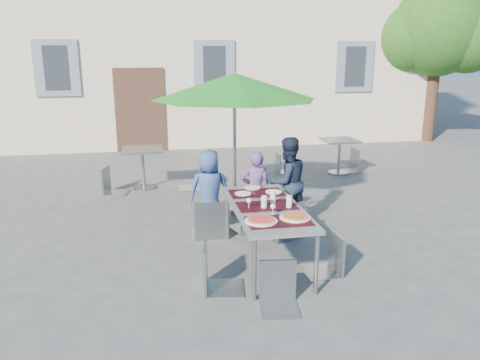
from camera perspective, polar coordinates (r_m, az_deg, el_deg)
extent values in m
plane|color=#444547|center=(6.07, 6.85, -9.58)|extent=(90.00, 90.00, 0.00)
cube|color=beige|center=(16.87, -5.17, 18.27)|extent=(13.00, 8.00, 7.00)
cube|color=#432920|center=(12.80, -12.09, 8.31)|extent=(1.30, 0.06, 2.20)
cube|color=slate|center=(12.92, -21.47, 12.59)|extent=(1.10, 0.06, 1.40)
cube|color=#262B33|center=(12.90, -21.48, 12.58)|extent=(0.60, 0.04, 1.10)
cube|color=slate|center=(12.84, -3.16, 13.56)|extent=(1.10, 0.06, 1.40)
cube|color=#262B33|center=(12.82, -3.14, 13.56)|extent=(0.60, 0.04, 1.10)
cube|color=slate|center=(13.95, 13.81, 13.28)|extent=(1.10, 0.06, 1.40)
cube|color=#262B33|center=(13.93, 13.85, 13.27)|extent=(0.60, 0.04, 1.10)
cylinder|color=#3F271B|center=(15.21, 22.31, 9.69)|extent=(0.36, 0.36, 2.80)
sphere|color=#174512|center=(15.19, 23.04, 16.81)|extent=(2.80, 2.80, 2.80)
sphere|color=#174512|center=(15.02, 19.63, 16.01)|extent=(2.00, 2.00, 2.00)
sphere|color=#174512|center=(15.25, 26.09, 15.73)|extent=(2.20, 2.20, 2.20)
sphere|color=#174512|center=(15.84, 22.62, 18.55)|extent=(1.80, 1.80, 1.80)
cube|color=#434347|center=(5.67, 3.26, -3.41)|extent=(0.80, 1.85, 0.05)
cylinder|color=gray|center=(4.95, 1.76, -10.88)|extent=(0.05, 0.05, 0.70)
cylinder|color=gray|center=(5.13, 9.31, -10.13)|extent=(0.05, 0.05, 0.70)
cylinder|color=gray|center=(6.53, -1.54, -4.36)|extent=(0.05, 0.05, 0.70)
cylinder|color=gray|center=(6.66, 4.25, -3.99)|extent=(0.05, 0.05, 0.70)
cube|color=black|center=(5.16, 4.74, -5.00)|extent=(0.70, 0.42, 0.01)
cube|color=black|center=(5.66, 3.26, -3.14)|extent=(0.70, 0.42, 0.01)
cube|color=black|center=(6.17, 2.03, -1.59)|extent=(0.70, 0.42, 0.01)
cylinder|color=white|center=(5.12, 2.59, -5.00)|extent=(0.36, 0.36, 0.01)
cylinder|color=tan|center=(5.12, 2.59, -4.87)|extent=(0.32, 0.32, 0.01)
cylinder|color=#AA1012|center=(5.12, 2.59, -4.79)|extent=(0.28, 0.28, 0.01)
cylinder|color=white|center=(5.26, 6.73, -4.56)|extent=(0.35, 0.35, 0.01)
cylinder|color=tan|center=(5.25, 6.73, -4.43)|extent=(0.31, 0.31, 0.01)
cylinder|color=#A11C0B|center=(5.25, 6.73, -4.35)|extent=(0.27, 0.27, 0.01)
cylinder|color=silver|center=(5.56, 2.95, -2.70)|extent=(0.07, 0.07, 0.15)
cylinder|color=silver|center=(5.74, 4.03, -2.15)|extent=(0.07, 0.07, 0.15)
cylinder|color=silver|center=(5.59, 6.02, -2.65)|extent=(0.07, 0.07, 0.15)
cylinder|color=silver|center=(5.55, 1.09, -3.49)|extent=(0.06, 0.06, 0.00)
cylinder|color=silver|center=(5.54, 1.10, -3.11)|extent=(0.01, 0.01, 0.08)
sphere|color=silver|center=(5.52, 1.10, -2.52)|extent=(0.06, 0.06, 0.06)
cylinder|color=silver|center=(5.35, 4.02, -4.24)|extent=(0.06, 0.06, 0.00)
cylinder|color=silver|center=(5.34, 4.03, -3.85)|extent=(0.01, 0.01, 0.08)
sphere|color=silver|center=(5.32, 4.04, -3.24)|extent=(0.06, 0.06, 0.06)
cylinder|color=white|center=(6.12, 0.38, -1.64)|extent=(0.22, 0.22, 0.01)
cube|color=#96979D|center=(6.15, 1.66, -1.59)|extent=(0.02, 0.18, 0.00)
cylinder|color=white|center=(6.21, 4.13, -1.44)|extent=(0.22, 0.22, 0.01)
cube|color=#96979D|center=(6.24, 5.37, -1.39)|extent=(0.02, 0.18, 0.00)
cylinder|color=white|center=(6.38, 1.52, -0.94)|extent=(0.22, 0.22, 0.01)
cube|color=#96979D|center=(6.41, 2.74, -0.89)|extent=(0.02, 0.18, 0.00)
imported|color=navy|center=(6.78, -3.71, -1.36)|extent=(0.63, 0.44, 1.21)
imported|color=#5D3C7B|center=(6.87, 1.89, -1.26)|extent=(0.47, 0.34, 1.18)
imported|color=#171F33|center=(7.00, 5.76, -0.26)|extent=(0.75, 0.57, 1.36)
cube|color=gray|center=(6.67, -3.82, -2.61)|extent=(0.47, 0.47, 0.03)
cube|color=gray|center=(6.38, -3.60, -0.83)|extent=(0.47, 0.04, 0.55)
cylinder|color=gray|center=(6.97, -2.38, -4.03)|extent=(0.02, 0.02, 0.49)
cylinder|color=gray|center=(6.92, -5.65, -4.23)|extent=(0.02, 0.02, 0.49)
cylinder|color=gray|center=(6.59, -1.83, -5.14)|extent=(0.02, 0.02, 0.49)
cylinder|color=gray|center=(6.54, -5.29, -5.36)|extent=(0.02, 0.02, 0.49)
cube|color=gray|center=(6.87, 1.00, -2.02)|extent=(0.59, 0.59, 0.03)
cube|color=gray|center=(6.61, 1.95, -0.20)|extent=(0.46, 0.17, 0.56)
cylinder|color=gray|center=(7.21, 1.62, -3.34)|extent=(0.02, 0.02, 0.49)
cylinder|color=gray|center=(7.03, -1.24, -3.82)|extent=(0.02, 0.02, 0.49)
cylinder|color=gray|center=(6.88, 3.28, -4.27)|extent=(0.02, 0.02, 0.49)
cylinder|color=gray|center=(6.69, 0.31, -4.80)|extent=(0.02, 0.02, 0.49)
cube|color=gray|center=(6.61, 5.09, -2.90)|extent=(0.59, 0.59, 0.03)
cube|color=gray|center=(6.38, 6.35, -1.08)|extent=(0.43, 0.21, 0.54)
cylinder|color=gray|center=(6.95, 5.30, -4.17)|extent=(0.02, 0.02, 0.48)
cylinder|color=gray|center=(6.73, 2.70, -4.78)|extent=(0.02, 0.02, 0.48)
cylinder|color=gray|center=(6.67, 7.40, -5.07)|extent=(0.02, 0.02, 0.48)
cylinder|color=gray|center=(6.44, 4.76, -5.75)|extent=(0.02, 0.02, 0.48)
cube|color=#93999E|center=(5.13, -1.97, -8.56)|extent=(0.49, 0.49, 0.03)
cube|color=#93999E|center=(5.04, -4.34, -5.90)|extent=(0.09, 0.43, 0.51)
cylinder|color=#93999E|center=(5.07, 0.21, -11.81)|extent=(0.02, 0.02, 0.45)
cylinder|color=#93999E|center=(5.40, 0.03, -10.05)|extent=(0.02, 0.02, 0.45)
cylinder|color=#93999E|center=(5.07, -4.06, -11.86)|extent=(0.02, 0.02, 0.45)
cylinder|color=#93999E|center=(5.40, -3.96, -10.09)|extent=(0.02, 0.02, 0.45)
cube|color=#91979C|center=(5.58, 9.99, -7.14)|extent=(0.42, 0.42, 0.03)
cube|color=#91979C|center=(5.58, 11.91, -4.65)|extent=(0.05, 0.40, 0.48)
cylinder|color=#91979C|center=(5.75, 7.62, -8.73)|extent=(0.02, 0.02, 0.42)
cylinder|color=#91979C|center=(5.46, 8.91, -10.11)|extent=(0.02, 0.02, 0.42)
cylinder|color=#91979C|center=(5.88, 10.79, -8.34)|extent=(0.02, 0.02, 0.42)
cylinder|color=#91979C|center=(5.60, 12.22, -9.66)|extent=(0.02, 0.02, 0.42)
cube|color=gray|center=(4.77, 4.92, -11.14)|extent=(0.44, 0.44, 0.03)
cube|color=gray|center=(4.84, 4.70, -7.71)|extent=(0.39, 0.08, 0.46)
cylinder|color=gray|center=(4.70, 3.05, -14.43)|extent=(0.02, 0.02, 0.41)
cylinder|color=gray|center=(4.74, 7.19, -14.25)|extent=(0.02, 0.02, 0.41)
cylinder|color=gray|center=(4.99, 2.68, -12.56)|extent=(0.02, 0.02, 0.41)
cylinder|color=gray|center=(5.03, 6.55, -12.41)|extent=(0.02, 0.02, 0.41)
cylinder|color=#96979D|center=(7.80, -0.63, -3.46)|extent=(0.50, 0.50, 0.09)
cylinder|color=gray|center=(7.54, -0.66, 3.76)|extent=(0.06, 0.06, 2.09)
cone|color=#1A771C|center=(7.41, -0.68, 11.37)|extent=(2.62, 2.62, 0.41)
cylinder|color=#96979D|center=(9.29, -11.59, -0.88)|extent=(0.44, 0.44, 0.04)
cylinder|color=gray|center=(9.21, -11.71, 1.21)|extent=(0.06, 0.06, 0.74)
cube|color=gray|center=(9.12, -11.84, 3.67)|extent=(0.74, 0.74, 0.04)
cube|color=gray|center=(8.99, -14.92, 1.21)|extent=(0.51, 0.51, 0.03)
cube|color=gray|center=(9.00, -16.23, 2.78)|extent=(0.14, 0.41, 0.50)
cylinder|color=gray|center=(8.83, -14.08, -0.53)|extent=(0.02, 0.02, 0.44)
cylinder|color=gray|center=(9.16, -13.40, 0.07)|extent=(0.02, 0.02, 0.44)
cylinder|color=gray|center=(8.94, -16.28, -0.48)|extent=(0.02, 0.02, 0.44)
cylinder|color=gray|center=(9.27, -15.52, 0.11)|extent=(0.02, 0.02, 0.44)
cube|color=gray|center=(9.05, -6.13, 1.94)|extent=(0.46, 0.46, 0.03)
cube|color=gray|center=(9.01, -4.81, 3.67)|extent=(0.04, 0.45, 0.54)
cylinder|color=gray|center=(9.28, -7.37, 0.66)|extent=(0.02, 0.02, 0.47)
cylinder|color=gray|center=(8.91, -7.24, 0.06)|extent=(0.02, 0.02, 0.47)
cylinder|color=gray|center=(9.31, -4.98, 0.77)|extent=(0.02, 0.02, 0.47)
cylinder|color=gray|center=(8.93, -4.76, 0.17)|extent=(0.02, 0.02, 0.47)
cylinder|color=#96979D|center=(10.46, 11.87, 0.87)|extent=(0.44, 0.44, 0.04)
cylinder|color=gray|center=(10.39, 11.97, 2.66)|extent=(0.06, 0.06, 0.71)
cube|color=gray|center=(10.31, 12.09, 4.76)|extent=(0.71, 0.71, 0.04)
cube|color=gray|center=(10.33, 5.64, 3.15)|extent=(0.38, 0.38, 0.03)
cube|color=gray|center=(10.24, 4.70, 4.35)|extent=(0.03, 0.38, 0.45)
cylinder|color=gray|center=(10.27, 6.74, 1.86)|extent=(0.02, 0.02, 0.40)
cylinder|color=gray|center=(10.58, 6.20, 2.26)|extent=(0.02, 0.02, 0.40)
cylinder|color=gray|center=(10.18, 4.99, 1.79)|extent=(0.02, 0.02, 0.40)
cylinder|color=gray|center=(10.48, 4.50, 2.19)|extent=(0.02, 0.02, 0.40)
cube|color=gray|center=(10.57, 12.85, 3.45)|extent=(0.44, 0.44, 0.03)
cube|color=gray|center=(10.61, 13.96, 4.85)|extent=(0.03, 0.44, 0.52)
cylinder|color=gray|center=(10.72, 11.47, 2.37)|extent=(0.02, 0.02, 0.46)
cylinder|color=gray|center=(10.38, 12.24, 1.93)|extent=(0.02, 0.02, 0.46)
cylinder|color=gray|center=(10.86, 13.29, 2.44)|extent=(0.02, 0.02, 0.46)
cylinder|color=gray|center=(10.53, 14.11, 2.00)|extent=(0.02, 0.02, 0.46)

